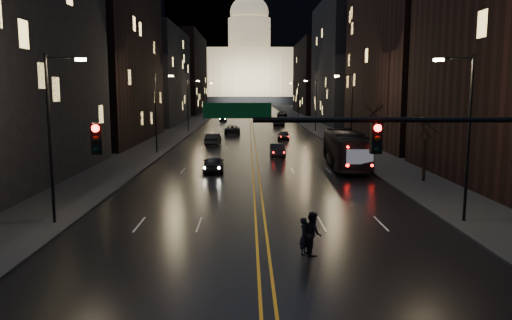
{
  "coord_description": "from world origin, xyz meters",
  "views": [
    {
      "loc": [
        -0.65,
        -16.04,
        7.15
      ],
      "look_at": [
        -0.21,
        12.08,
        3.2
      ],
      "focal_mm": 35.0,
      "sensor_mm": 36.0,
      "label": 1
    }
  ],
  "objects_px": {
    "receding_car_a": "(278,150)",
    "oncoming_car_b": "(213,139)",
    "oncoming_car_a": "(213,163)",
    "pedestrian_a": "(304,236)",
    "bus": "(346,149)",
    "pedestrian_b": "(313,233)",
    "traffic_signal": "(449,153)"
  },
  "relations": [
    {
      "from": "traffic_signal",
      "to": "pedestrian_b",
      "type": "bearing_deg",
      "value": 126.89
    },
    {
      "from": "receding_car_a",
      "to": "pedestrian_a",
      "type": "bearing_deg",
      "value": -91.58
    },
    {
      "from": "oncoming_car_b",
      "to": "pedestrian_a",
      "type": "bearing_deg",
      "value": 102.22
    },
    {
      "from": "oncoming_car_a",
      "to": "receding_car_a",
      "type": "xyz_separation_m",
      "value": [
        6.23,
        9.89,
        -0.05
      ]
    },
    {
      "from": "traffic_signal",
      "to": "oncoming_car_b",
      "type": "bearing_deg",
      "value": 102.86
    },
    {
      "from": "bus",
      "to": "receding_car_a",
      "type": "xyz_separation_m",
      "value": [
        -5.9,
        7.45,
        -0.99
      ]
    },
    {
      "from": "bus",
      "to": "pedestrian_a",
      "type": "xyz_separation_m",
      "value": [
        -6.6,
        -24.81,
        -0.86
      ]
    },
    {
      "from": "bus",
      "to": "pedestrian_b",
      "type": "relative_size",
      "value": 6.34
    },
    {
      "from": "traffic_signal",
      "to": "oncoming_car_a",
      "type": "xyz_separation_m",
      "value": [
        -9.63,
        27.37,
        -4.35
      ]
    },
    {
      "from": "traffic_signal",
      "to": "receding_car_a",
      "type": "xyz_separation_m",
      "value": [
        -3.41,
        37.26,
        -4.4
      ]
    },
    {
      "from": "oncoming_car_a",
      "to": "pedestrian_a",
      "type": "distance_m",
      "value": 23.04
    },
    {
      "from": "traffic_signal",
      "to": "bus",
      "type": "xyz_separation_m",
      "value": [
        2.49,
        29.81,
        -3.41
      ]
    },
    {
      "from": "pedestrian_a",
      "to": "pedestrian_b",
      "type": "bearing_deg",
      "value": -66.04
    },
    {
      "from": "bus",
      "to": "oncoming_car_b",
      "type": "distance_m",
      "value": 23.4
    },
    {
      "from": "receding_car_a",
      "to": "pedestrian_a",
      "type": "xyz_separation_m",
      "value": [
        -0.7,
        -32.26,
        0.13
      ]
    },
    {
      "from": "traffic_signal",
      "to": "oncoming_car_a",
      "type": "height_order",
      "value": "traffic_signal"
    },
    {
      "from": "traffic_signal",
      "to": "receding_car_a",
      "type": "distance_m",
      "value": 37.68
    },
    {
      "from": "receding_car_a",
      "to": "oncoming_car_b",
      "type": "bearing_deg",
      "value": 123.48
    },
    {
      "from": "oncoming_car_a",
      "to": "oncoming_car_b",
      "type": "height_order",
      "value": "oncoming_car_b"
    },
    {
      "from": "oncoming_car_a",
      "to": "oncoming_car_b",
      "type": "distance_m",
      "value": 21.49
    },
    {
      "from": "oncoming_car_b",
      "to": "pedestrian_a",
      "type": "xyz_separation_m",
      "value": [
        7.04,
        -43.81,
        0.04
      ]
    },
    {
      "from": "oncoming_car_b",
      "to": "traffic_signal",
      "type": "bearing_deg",
      "value": 105.95
    },
    {
      "from": "pedestrian_b",
      "to": "oncoming_car_b",
      "type": "bearing_deg",
      "value": 0.26
    },
    {
      "from": "oncoming_car_a",
      "to": "pedestrian_b",
      "type": "relative_size",
      "value": 2.31
    },
    {
      "from": "receding_car_a",
      "to": "traffic_signal",
      "type": "bearing_deg",
      "value": -85.11
    },
    {
      "from": "bus",
      "to": "pedestrian_b",
      "type": "distance_m",
      "value": 25.59
    },
    {
      "from": "bus",
      "to": "pedestrian_a",
      "type": "height_order",
      "value": "bus"
    },
    {
      "from": "pedestrian_a",
      "to": "oncoming_car_b",
      "type": "bearing_deg",
      "value": 33.08
    },
    {
      "from": "oncoming_car_a",
      "to": "pedestrian_b",
      "type": "xyz_separation_m",
      "value": [
        5.88,
        -22.37,
        0.2
      ]
    },
    {
      "from": "oncoming_car_a",
      "to": "receding_car_a",
      "type": "bearing_deg",
      "value": -124.69
    },
    {
      "from": "traffic_signal",
      "to": "bus",
      "type": "bearing_deg",
      "value": 85.23
    },
    {
      "from": "receding_car_a",
      "to": "pedestrian_b",
      "type": "height_order",
      "value": "pedestrian_b"
    }
  ]
}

